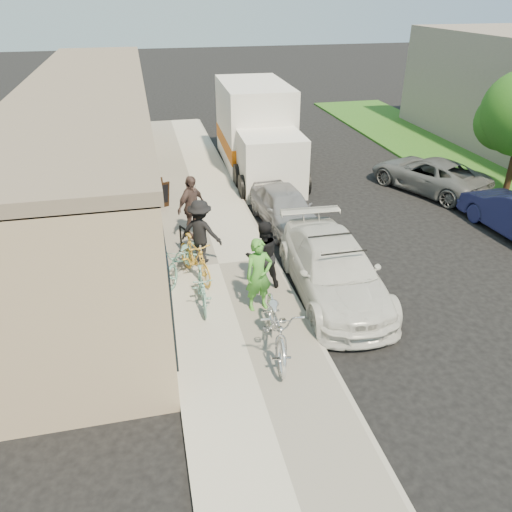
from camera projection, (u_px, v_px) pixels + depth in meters
ground at (326, 322)px, 11.41m from camera, size 120.00×120.00×0.00m
sidewalk at (219, 266)px, 13.55m from camera, size 3.00×34.00×0.15m
curb at (274, 260)px, 13.86m from camera, size 0.12×34.00×0.13m
storefront at (94, 149)px, 16.23m from camera, size 3.60×20.00×4.22m
bike_rack at (185, 239)px, 13.78m from camera, size 0.26×0.53×0.80m
sandwich_board at (159, 194)px, 16.76m from camera, size 0.75×0.75×0.94m
sedan_white at (334, 269)px, 12.15m from camera, size 2.22×4.93×1.44m
sedan_silver at (285, 207)px, 15.76m from camera, size 1.75×3.80×1.26m
moving_truck at (257, 133)px, 20.37m from camera, size 2.80×6.96×3.38m
far_car_gray at (428, 174)px, 18.59m from camera, size 3.68×4.89×1.23m
tandem_bike at (277, 324)px, 10.05m from camera, size 1.09×2.44×1.24m
woman_rider at (259, 275)px, 11.25m from camera, size 0.70×0.52×1.76m
man_standing at (263, 255)px, 12.08m from camera, size 0.94×0.77×1.77m
cruiser_bike_a at (202, 289)px, 11.52m from camera, size 0.47×1.56×0.93m
cruiser_bike_b at (182, 260)px, 12.67m from camera, size 1.53×2.03×1.02m
cruiser_bike_c at (195, 258)px, 12.63m from camera, size 1.06×1.93×1.11m
bystander_a at (201, 232)px, 13.23m from camera, size 1.32×1.15×1.77m
bystander_b at (191, 207)px, 14.57m from camera, size 1.13×1.09×1.89m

